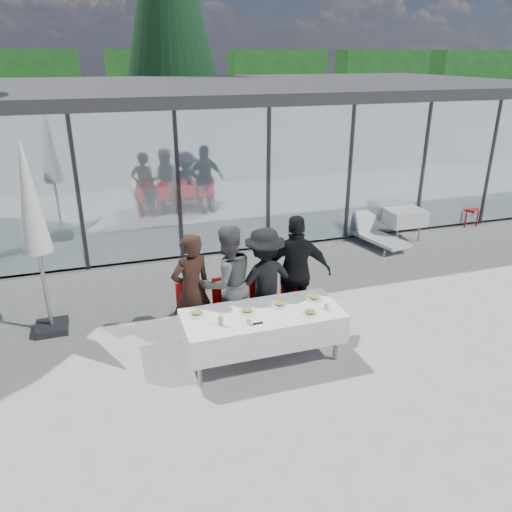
{
  "coord_description": "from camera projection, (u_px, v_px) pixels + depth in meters",
  "views": [
    {
      "loc": [
        -2.45,
        -5.95,
        4.13
      ],
      "look_at": [
        -0.15,
        1.2,
        1.08
      ],
      "focal_mm": 35.0,
      "sensor_mm": 36.0,
      "label": 1
    }
  ],
  "objects": [
    {
      "name": "spare_chair_a",
      "position": [
        465.0,
        204.0,
        12.81
      ],
      "size": [
        0.61,
        0.61,
        0.97
      ],
      "color": "red",
      "rests_on": "ground"
    },
    {
      "name": "spare_table_right",
      "position": [
        403.0,
        216.0,
        11.83
      ],
      "size": [
        0.86,
        0.86,
        0.74
      ],
      "color": "silver",
      "rests_on": "ground"
    },
    {
      "name": "diner_chair_b",
      "position": [
        228.0,
        305.0,
        7.67
      ],
      "size": [
        0.44,
        0.44,
        0.97
      ],
      "color": "red",
      "rests_on": "ground"
    },
    {
      "name": "ground",
      "position": [
        290.0,
        350.0,
        7.5
      ],
      "size": [
        90.0,
        90.0,
        0.0
      ],
      "primitive_type": "plane",
      "color": "gray",
      "rests_on": "ground"
    },
    {
      "name": "drinking_glasses",
      "position": [
        289.0,
        313.0,
        6.9
      ],
      "size": [
        1.24,
        0.15,
        0.1
      ],
      "color": "silver",
      "rests_on": "dining_table"
    },
    {
      "name": "diner_chair_d",
      "position": [
        296.0,
        295.0,
        7.99
      ],
      "size": [
        0.44,
        0.44,
        0.97
      ],
      "color": "red",
      "rests_on": "ground"
    },
    {
      "name": "plate_b",
      "position": [
        247.0,
        311.0,
        7.02
      ],
      "size": [
        0.25,
        0.25,
        0.07
      ],
      "color": "silver",
      "rests_on": "dining_table"
    },
    {
      "name": "lounger",
      "position": [
        377.0,
        234.0,
        11.55
      ],
      "size": [
        0.88,
        1.43,
        0.72
      ],
      "color": "white",
      "rests_on": "ground"
    },
    {
      "name": "market_umbrella",
      "position": [
        32.0,
        212.0,
        7.27
      ],
      "size": [
        0.5,
        0.5,
        3.0
      ],
      "color": "black",
      "rests_on": "ground"
    },
    {
      "name": "treeline",
      "position": [
        95.0,
        87.0,
        30.8
      ],
      "size": [
        62.5,
        2.0,
        4.4
      ],
      "color": "#133D15",
      "rests_on": "ground"
    },
    {
      "name": "spare_chair_b",
      "position": [
        430.0,
        207.0,
        12.57
      ],
      "size": [
        0.46,
        0.46,
        0.97
      ],
      "color": "red",
      "rests_on": "ground"
    },
    {
      "name": "diner_d",
      "position": [
        296.0,
        272.0,
        7.85
      ],
      "size": [
        1.37,
        1.37,
        1.87
      ],
      "primitive_type": "imported",
      "rotation": [
        0.0,
        0.0,
        2.85
      ],
      "color": "black",
      "rests_on": "ground"
    },
    {
      "name": "plate_c",
      "position": [
        280.0,
        304.0,
        7.21
      ],
      "size": [
        0.25,
        0.25,
        0.07
      ],
      "color": "silver",
      "rests_on": "dining_table"
    },
    {
      "name": "plate_d",
      "position": [
        314.0,
        298.0,
        7.39
      ],
      "size": [
        0.25,
        0.25,
        0.07
      ],
      "color": "silver",
      "rests_on": "dining_table"
    },
    {
      "name": "diner_b",
      "position": [
        227.0,
        283.0,
        7.54
      ],
      "size": [
        1.05,
        1.05,
        1.82
      ],
      "primitive_type": "imported",
      "rotation": [
        0.0,
        0.0,
        3.35
      ],
      "color": "#535353",
      "rests_on": "ground"
    },
    {
      "name": "diner_a",
      "position": [
        191.0,
        290.0,
        7.4
      ],
      "size": [
        0.81,
        0.81,
        1.76
      ],
      "primitive_type": "imported",
      "rotation": [
        0.0,
        0.0,
        3.47
      ],
      "color": "black",
      "rests_on": "ground"
    },
    {
      "name": "diner_chair_c",
      "position": [
        265.0,
        300.0,
        7.84
      ],
      "size": [
        0.44,
        0.44,
        0.97
      ],
      "color": "red",
      "rests_on": "ground"
    },
    {
      "name": "plate_a",
      "position": [
        197.0,
        313.0,
        6.94
      ],
      "size": [
        0.25,
        0.25,
        0.07
      ],
      "color": "silver",
      "rests_on": "dining_table"
    },
    {
      "name": "folded_eyeglasses",
      "position": [
        258.0,
        323.0,
        6.72
      ],
      "size": [
        0.14,
        0.03,
        0.01
      ],
      "primitive_type": "cube",
      "color": "black",
      "rests_on": "dining_table"
    },
    {
      "name": "juice_bottle",
      "position": [
        221.0,
        320.0,
        6.68
      ],
      "size": [
        0.06,
        0.06,
        0.14
      ],
      "primitive_type": "cylinder",
      "color": "#9ABB4E",
      "rests_on": "dining_table"
    },
    {
      "name": "diner_chair_a",
      "position": [
        193.0,
        311.0,
        7.51
      ],
      "size": [
        0.44,
        0.44,
        0.97
      ],
      "color": "red",
      "rests_on": "ground"
    },
    {
      "name": "dining_table",
      "position": [
        263.0,
        326.0,
        7.1
      ],
      "size": [
        2.26,
        0.96,
        0.75
      ],
      "color": "silver",
      "rests_on": "ground"
    },
    {
      "name": "diner_c",
      "position": [
        265.0,
        281.0,
        7.73
      ],
      "size": [
        1.22,
        1.22,
        1.72
      ],
      "primitive_type": "imported",
      "rotation": [
        0.0,
        0.0,
        3.25
      ],
      "color": "black",
      "rests_on": "ground"
    },
    {
      "name": "plate_extra",
      "position": [
        310.0,
        312.0,
        6.97
      ],
      "size": [
        0.25,
        0.25,
        0.07
      ],
      "color": "silver",
      "rests_on": "dining_table"
    },
    {
      "name": "pavilion",
      "position": [
        253.0,
        128.0,
        14.46
      ],
      "size": [
        14.8,
        8.8,
        3.44
      ],
      "color": "gray",
      "rests_on": "ground"
    }
  ]
}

